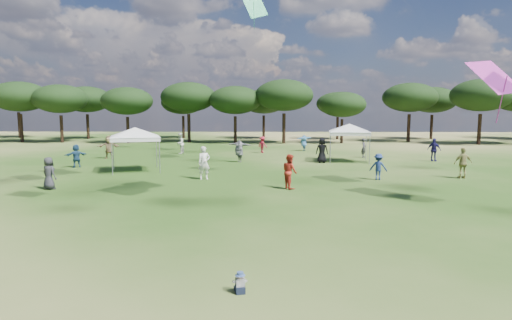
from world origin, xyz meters
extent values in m
cylinder|color=black|center=(-29.06, 45.29, 1.75)|extent=(0.40, 0.40, 3.49)
ellipsoid|color=black|center=(-29.06, 45.29, 5.59)|extent=(6.79, 6.79, 3.66)
cylinder|color=black|center=(-23.92, 45.02, 1.66)|extent=(0.38, 0.38, 3.32)
ellipsoid|color=black|center=(-23.92, 45.02, 5.31)|extent=(6.44, 6.44, 3.47)
cylinder|color=black|center=(-15.51, 44.30, 1.57)|extent=(0.36, 0.36, 3.14)
ellipsoid|color=black|center=(-15.51, 44.30, 5.03)|extent=(6.11, 6.11, 3.29)
cylinder|color=black|center=(-8.39, 45.81, 1.73)|extent=(0.40, 0.40, 3.46)
ellipsoid|color=black|center=(-8.39, 45.81, 5.54)|extent=(6.73, 6.73, 3.63)
cylinder|color=black|center=(-2.58, 44.63, 1.61)|extent=(0.37, 0.37, 3.21)
ellipsoid|color=black|center=(-2.58, 44.63, 5.14)|extent=(6.24, 6.24, 3.36)
cylinder|color=black|center=(3.26, 44.18, 1.78)|extent=(0.41, 0.41, 3.56)
ellipsoid|color=black|center=(3.26, 44.18, 5.69)|extent=(6.91, 6.91, 3.73)
cylinder|color=black|center=(10.19, 44.51, 1.44)|extent=(0.33, 0.33, 2.88)
ellipsoid|color=black|center=(10.19, 44.51, 4.61)|extent=(5.60, 5.60, 3.02)
cylinder|color=black|center=(18.96, 46.98, 1.72)|extent=(0.39, 0.39, 3.44)
ellipsoid|color=black|center=(18.96, 46.98, 5.51)|extent=(6.69, 6.69, 3.60)
cylinder|color=black|center=(25.77, 43.05, 1.77)|extent=(0.40, 0.40, 3.53)
ellipsoid|color=black|center=(25.77, 43.05, 5.65)|extent=(6.86, 6.86, 3.70)
cylinder|color=black|center=(-34.09, 53.56, 1.81)|extent=(0.41, 0.41, 3.62)
ellipsoid|color=black|center=(-34.09, 53.56, 5.80)|extent=(7.03, 7.03, 3.79)
cylinder|color=black|center=(-23.40, 51.57, 1.68)|extent=(0.39, 0.39, 3.37)
ellipsoid|color=black|center=(-23.40, 51.57, 5.39)|extent=(6.54, 6.54, 3.53)
cylinder|color=black|center=(-10.52, 53.31, 1.56)|extent=(0.36, 0.36, 3.11)
ellipsoid|color=black|center=(-10.52, 53.31, 4.98)|extent=(6.05, 6.05, 3.26)
cylinder|color=black|center=(0.83, 52.52, 1.60)|extent=(0.37, 0.37, 3.20)
ellipsoid|color=black|center=(0.83, 52.52, 5.12)|extent=(6.21, 6.21, 3.35)
cylinder|color=black|center=(10.82, 51.34, 1.50)|extent=(0.34, 0.34, 2.99)
ellipsoid|color=black|center=(10.82, 51.34, 4.79)|extent=(5.81, 5.81, 3.13)
cylinder|color=black|center=(23.62, 51.75, 1.66)|extent=(0.38, 0.38, 3.31)
ellipsoid|color=black|center=(23.62, 51.75, 5.30)|extent=(6.43, 6.43, 3.47)
cylinder|color=gray|center=(-8.41, 19.07, 1.11)|extent=(0.06, 0.06, 2.21)
cylinder|color=gray|center=(-5.68, 19.95, 1.11)|extent=(0.06, 0.06, 2.21)
cylinder|color=gray|center=(-9.30, 21.79, 1.11)|extent=(0.06, 0.06, 2.21)
cylinder|color=gray|center=(-6.57, 22.68, 1.11)|extent=(0.06, 0.06, 2.21)
cube|color=silver|center=(-7.49, 20.87, 2.16)|extent=(3.82, 3.82, 0.25)
pyramid|color=silver|center=(-7.49, 20.87, 2.89)|extent=(5.87, 5.87, 0.60)
cylinder|color=gray|center=(5.91, 25.16, 1.14)|extent=(0.06, 0.06, 2.28)
cylinder|color=gray|center=(8.75, 24.75, 1.14)|extent=(0.06, 0.06, 2.28)
cylinder|color=gray|center=(6.32, 27.99, 1.14)|extent=(0.06, 0.06, 2.28)
cylinder|color=gray|center=(9.16, 27.59, 1.14)|extent=(0.06, 0.06, 2.28)
cube|color=silver|center=(7.54, 26.37, 2.23)|extent=(3.42, 3.42, 0.25)
pyramid|color=silver|center=(7.54, 26.37, 2.95)|extent=(6.10, 6.10, 0.60)
cube|color=black|center=(0.47, 2.22, 0.08)|extent=(0.25, 0.25, 0.16)
cube|color=black|center=(0.37, 2.35, 0.04)|extent=(0.12, 0.20, 0.08)
cube|color=black|center=(0.51, 2.38, 0.04)|extent=(0.12, 0.20, 0.08)
cube|color=white|center=(0.47, 2.22, 0.25)|extent=(0.22, 0.18, 0.21)
cylinder|color=white|center=(0.34, 2.25, 0.25)|extent=(0.11, 0.21, 0.13)
cylinder|color=white|center=(0.58, 2.30, 0.25)|extent=(0.11, 0.21, 0.13)
sphere|color=#E0B293|center=(0.47, 2.22, 0.39)|extent=(0.14, 0.14, 0.14)
cone|color=#4566A2|center=(0.47, 2.22, 0.42)|extent=(0.23, 0.23, 0.02)
cylinder|color=#4566A2|center=(0.47, 2.22, 0.46)|extent=(0.15, 0.15, 0.06)
imported|color=#323137|center=(9.38, 29.32, 0.81)|extent=(0.61, 0.70, 1.61)
imported|color=black|center=(5.36, 25.62, 0.95)|extent=(0.99, 0.71, 1.90)
imported|color=silver|center=(-2.53, 17.69, 0.97)|extent=(0.83, 0.69, 1.93)
imported|color=beige|center=(-6.76, 31.90, 0.95)|extent=(0.91, 1.07, 1.90)
imported|color=#A91C2E|center=(0.78, 32.92, 0.77)|extent=(1.13, 1.09, 1.54)
imported|color=navy|center=(14.29, 26.78, 0.90)|extent=(1.08, 1.03, 1.80)
imported|color=navy|center=(-12.25, 22.68, 0.81)|extent=(1.47, 1.33, 1.63)
imported|color=#9B7B54|center=(-11.89, 27.99, 0.96)|extent=(1.85, 0.86, 1.92)
imported|color=navy|center=(7.57, 17.74, 0.76)|extent=(1.11, 0.83, 1.53)
imported|color=#2B5883|center=(4.81, 35.02, 0.80)|extent=(1.86, 1.68, 1.61)
imported|color=#2A2A2E|center=(-9.99, 14.41, 0.83)|extent=(0.96, 0.83, 1.66)
imported|color=#515157|center=(-0.97, 25.86, 0.86)|extent=(2.12, 1.57, 1.73)
imported|color=#9B9455|center=(12.69, 18.34, 0.91)|extent=(1.10, 0.52, 1.83)
imported|color=#AF2B1D|center=(2.29, 14.86, 0.89)|extent=(0.97, 1.07, 1.79)
plane|color=#1F9F63|center=(0.07, 30.18, 12.80)|extent=(2.79, 1.55, 2.78)
plane|color=#B62D99|center=(10.44, 11.17, 5.39)|extent=(2.65, 2.22, 1.59)
camera|label=1|loc=(1.02, -6.86, 4.07)|focal=30.00mm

